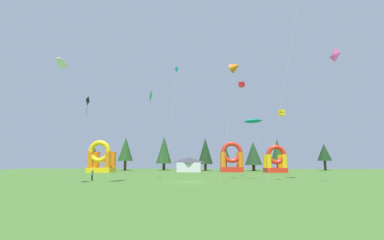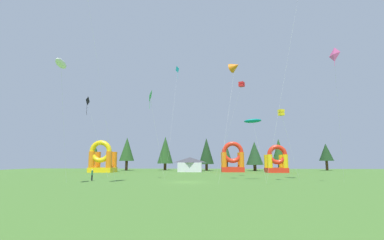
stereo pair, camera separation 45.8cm
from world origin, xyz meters
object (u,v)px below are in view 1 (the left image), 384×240
at_px(kite_orange_delta, 235,67).
at_px(kite_teal_parafoil, 253,121).
at_px(kite_red_box, 241,85).
at_px(inflatable_orange_dome, 232,161).
at_px(person_near_camera, 92,174).
at_px(inflatable_red_slide, 275,162).
at_px(kite_black_diamond, 87,102).
at_px(kite_pink_diamond, 334,56).
at_px(festival_tent, 189,165).
at_px(inflatable_blue_arch, 101,160).
at_px(kite_yellow_box, 282,113).
at_px(kite_cyan_diamond, 177,70).
at_px(kite_white_parafoil, 62,63).
at_px(kite_green_diamond, 150,96).

bearing_deg(kite_orange_delta, kite_teal_parafoil, 40.65).
xyz_separation_m(kite_red_box, inflatable_orange_dome, (0.11, 23.31, -12.65)).
bearing_deg(person_near_camera, inflatable_red_slide, 143.36).
bearing_deg(kite_teal_parafoil, inflatable_red_slide, 70.82).
xyz_separation_m(kite_black_diamond, kite_teal_parafoil, (24.18, 0.36, -3.00)).
bearing_deg(kite_orange_delta, kite_black_diamond, 175.15).
bearing_deg(kite_pink_diamond, festival_tent, 118.67).
height_order(kite_pink_diamond, person_near_camera, kite_pink_diamond).
height_order(inflatable_red_slide, inflatable_blue_arch, inflatable_blue_arch).
relative_size(kite_yellow_box, kite_red_box, 0.61).
distance_m(kite_cyan_diamond, kite_teal_parafoil, 31.10).
relative_size(kite_cyan_diamond, kite_white_parafoil, 1.71).
bearing_deg(kite_white_parafoil, inflatable_red_slide, 48.38).
bearing_deg(kite_red_box, kite_green_diamond, -157.82).
bearing_deg(kite_black_diamond, kite_yellow_box, -3.00).
bearing_deg(kite_yellow_box, kite_teal_parafoil, 152.97).
bearing_deg(kite_yellow_box, kite_black_diamond, 177.00).
bearing_deg(kite_cyan_diamond, kite_black_diamond, -114.33).
distance_m(kite_pink_diamond, inflatable_blue_arch, 53.02).
relative_size(kite_white_parafoil, inflatable_red_slide, 2.26).
distance_m(kite_red_box, kite_green_diamond, 15.74).
distance_m(inflatable_orange_dome, festival_tent, 10.42).
bearing_deg(kite_yellow_box, inflatable_orange_dome, 97.62).
xyz_separation_m(kite_green_diamond, kite_pink_diamond, (23.72, -7.01, 3.00)).
bearing_deg(person_near_camera, festival_tent, 171.45).
height_order(kite_green_diamond, kite_pink_diamond, kite_pink_diamond).
bearing_deg(person_near_camera, kite_yellow_box, 100.97).
bearing_deg(kite_cyan_diamond, kite_red_box, -53.70).
height_order(kite_orange_delta, kite_pink_diamond, kite_orange_delta).
bearing_deg(kite_black_diamond, inflatable_blue_arch, 105.90).
distance_m(kite_black_diamond, inflatable_red_slide, 43.87).
bearing_deg(festival_tent, kite_white_parafoil, -107.25).
bearing_deg(inflatable_orange_dome, kite_red_box, -90.28).
xyz_separation_m(kite_green_diamond, kite_cyan_diamond, (1.55, 23.15, 11.62)).
distance_m(kite_teal_parafoil, kite_white_parafoil, 25.74).
bearing_deg(inflatable_red_slide, inflatable_blue_arch, -178.37).
bearing_deg(kite_green_diamond, festival_tent, 82.14).
bearing_deg(kite_red_box, kite_white_parafoil, -144.63).
relative_size(kite_black_diamond, kite_white_parafoil, 0.83).
bearing_deg(kite_green_diamond, inflatable_orange_dome, 63.71).
relative_size(inflatable_red_slide, festival_tent, 1.10).
height_order(kite_pink_diamond, inflatable_orange_dome, kite_pink_diamond).
xyz_separation_m(kite_red_box, kite_pink_diamond, (9.44, -12.83, -0.15)).
height_order(person_near_camera, festival_tent, festival_tent).
xyz_separation_m(kite_red_box, inflatable_blue_arch, (-30.81, 19.38, -12.54)).
bearing_deg(kite_white_parafoil, kite_cyan_diamond, 73.76).
distance_m(inflatable_red_slide, inflatable_orange_dome, 10.24).
distance_m(person_near_camera, inflatable_red_slide, 42.27).
bearing_deg(inflatable_orange_dome, kite_green_diamond, -116.29).
height_order(kite_red_box, person_near_camera, kite_red_box).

